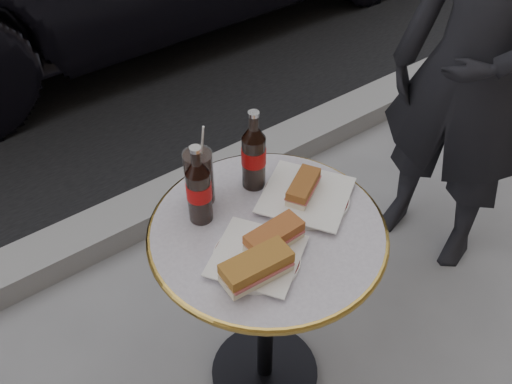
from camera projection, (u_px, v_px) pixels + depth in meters
ground at (265, 374)px, 1.96m from camera, size 80.00×80.00×0.00m
curb at (139, 214)px, 2.46m from camera, size 40.00×0.20×0.12m
bistro_table at (266, 312)px, 1.71m from camera, size 0.62×0.62×0.73m
plate_left at (257, 258)px, 1.38m from camera, size 0.28×0.28×0.01m
plate_right at (306, 197)px, 1.53m from camera, size 0.31×0.31×0.01m
sandwich_left_a at (256, 268)px, 1.31m from camera, size 0.17×0.09×0.06m
sandwich_left_b at (274, 238)px, 1.38m from camera, size 0.15×0.08×0.05m
sandwich_right at (303, 188)px, 1.52m from camera, size 0.14×0.12×0.05m
cola_bottle_left at (198, 184)px, 1.41m from camera, size 0.08×0.08×0.23m
cola_bottle_right at (254, 150)px, 1.50m from camera, size 0.07×0.07×0.24m
cola_glass at (199, 177)px, 1.48m from camera, size 0.10×0.10×0.16m
pedestrian at (474, 74)px, 1.90m from camera, size 0.51×0.65×1.58m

